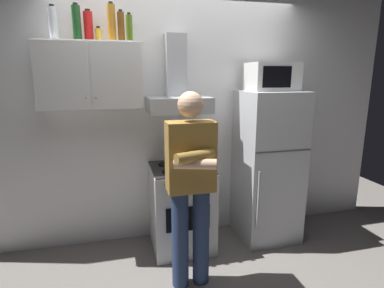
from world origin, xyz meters
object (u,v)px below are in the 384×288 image
range_hood (178,92)px  bottle_olive_oil (129,29)px  upper_cabinet (91,76)px  person_standing (191,184)px  bottle_beer_brown (121,27)px  refrigerator (267,166)px  microwave (272,77)px  cooking_pot (197,162)px  bottle_soda_red (88,26)px  bottle_liquor_amber (112,23)px  stove_oven (181,207)px  bottle_wine_green (77,23)px  bottle_spice_jar (99,35)px  bottle_vodka_clear (53,24)px

range_hood → bottle_olive_oil: bearing=175.5°
bottle_olive_oil → upper_cabinet: bearing=-174.3°
person_standing → bottle_beer_brown: size_ratio=6.02×
refrigerator → bottle_beer_brown: (-1.46, 0.10, 1.38)m
bottle_olive_oil → person_standing: bearing=-63.1°
upper_cabinet → microwave: 1.75m
cooking_pot → bottle_soda_red: (-0.93, 0.28, 1.25)m
cooking_pot → bottle_liquor_amber: (-0.73, 0.24, 1.28)m
stove_oven → bottle_beer_brown: (-0.51, 0.10, 1.75)m
bottle_wine_green → person_standing: bearing=-41.4°
upper_cabinet → stove_oven: bearing=-8.9°
bottle_soda_red → bottle_olive_oil: bearing=-0.4°
bottle_olive_oil → bottle_liquor_amber: (-0.16, -0.04, 0.04)m
bottle_spice_jar → bottle_soda_red: size_ratio=0.47×
refrigerator → bottle_spice_jar: 2.12m
person_standing → bottle_olive_oil: bearing=116.9°
upper_cabinet → microwave: upper_cabinet is taller
upper_cabinet → bottle_beer_brown: bottle_beer_brown is taller
upper_cabinet → bottle_liquor_amber: bearing=-1.2°
bottle_soda_red → upper_cabinet: bearing=-94.1°
person_standing → cooking_pot: 0.52m
range_hood → person_standing: size_ratio=0.46×
upper_cabinet → bottle_wine_green: (-0.09, 0.01, 0.45)m
bottle_liquor_amber → bottle_spice_jar: size_ratio=2.58×
bottle_spice_jar → bottle_liquor_amber: bearing=-5.7°
bottle_liquor_amber → bottle_olive_oil: bearing=14.4°
cooking_pot → bottle_soda_red: bottle_soda_red is taller
bottle_wine_green → bottle_spice_jar: bearing=-0.9°
upper_cabinet → cooking_pot: (0.93, -0.24, -0.82)m
bottle_wine_green → bottle_beer_brown: size_ratio=1.16×
bottle_vodka_clear → bottle_liquor_amber: bottle_liquor_amber is taller
cooking_pot → bottle_wine_green: (-1.02, 0.25, 1.27)m
refrigerator → stove_oven: bearing=-180.0°
upper_cabinet → bottle_liquor_amber: size_ratio=2.69×
person_standing → bottle_liquor_amber: bearing=126.9°
refrigerator → bottle_soda_red: bottle_soda_red is taller
person_standing → bottle_liquor_amber: 1.59m
bottle_soda_red → bottle_liquor_amber: bearing=-11.9°
cooking_pot → bottle_vodka_clear: bottle_vodka_clear is taller
range_hood → cooking_pot: size_ratio=2.42×
bottle_vodka_clear → refrigerator: bearing=-3.8°
bottle_spice_jar → microwave: bearing=-3.9°
range_hood → bottle_olive_oil: size_ratio=2.88×
person_standing → bottle_wine_green: bottle_wine_green is taller
range_hood → bottle_beer_brown: bearing=-177.3°
refrigerator → bottle_soda_red: 2.23m
stove_oven → bottle_soda_red: (-0.80, 0.16, 1.75)m
microwave → bottle_wine_green: bottle_wine_green is taller
cooking_pot → person_standing: bearing=-110.3°
microwave → bottle_spice_jar: bearing=176.1°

